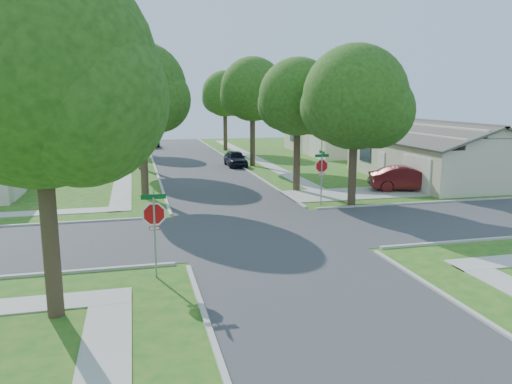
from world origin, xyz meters
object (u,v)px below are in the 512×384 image
object	(u,v)px
tree_e_near	(298,101)
tree_w_far	(137,100)
stop_sign_sw	(154,218)
tree_e_mid	(253,92)
tree_w_near	(142,92)
tree_sw_corner	(40,81)
tree_e_far	(225,96)
house_nw_far	(20,142)
tree_w_mid	(139,89)
car_driveway	(407,179)
tree_ne_corner	(356,102)
house_ne_far	(338,138)
car_curb_west	(151,141)
car_curb_east	(235,158)
house_ne_near	(436,158)
stop_sign_ne	(322,168)

from	to	relation	value
tree_e_near	tree_w_far	bearing A→B (deg)	110.61
stop_sign_sw	tree_e_near	size ratio (longest dim) A/B	0.36
tree_e_mid	tree_w_near	size ratio (longest dim) A/B	1.03
tree_w_near	tree_sw_corner	size ratio (longest dim) A/B	0.94
tree_e_near	tree_e_far	bearing A→B (deg)	90.00
tree_w_near	house_nw_far	world-z (taller)	tree_w_near
tree_w_mid	tree_e_far	bearing A→B (deg)	54.15
car_driveway	tree_ne_corner	bearing A→B (deg)	136.23
house_nw_far	house_ne_far	bearing A→B (deg)	-5.36
car_curb_west	tree_w_far	bearing A→B (deg)	75.38
tree_w_mid	car_curb_east	world-z (taller)	tree_w_mid
tree_e_near	tree_e_far	xyz separation A→B (m)	(0.00, 25.00, 0.34)
tree_e_near	tree_ne_corner	size ratio (longest dim) A/B	0.96
tree_w_mid	house_ne_far	world-z (taller)	tree_w_mid
stop_sign_sw	tree_sw_corner	xyz separation A→B (m)	(-2.74, -2.29, 4.23)
tree_e_far	car_curb_west	xyz separation A→B (m)	(-7.95, 6.29, -5.33)
tree_w_mid	tree_ne_corner	xyz separation A→B (m)	(11.00, -16.80, -0.90)
tree_w_far	car_curb_east	bearing A→B (deg)	-58.78
car_curb_east	car_curb_west	bearing A→B (deg)	108.55
tree_ne_corner	house_ne_far	size ratio (longest dim) A/B	0.64
house_nw_far	car_curb_east	distance (m)	22.11
house_ne_near	house_nw_far	world-z (taller)	same
tree_e_far	tree_e_mid	bearing A→B (deg)	-89.98
stop_sign_ne	tree_e_mid	bearing A→B (deg)	89.80
tree_ne_corner	house_nw_far	world-z (taller)	tree_ne_corner
tree_e_mid	car_driveway	size ratio (longest dim) A/B	1.95
stop_sign_sw	tree_ne_corner	xyz separation A→B (m)	(11.06, 8.91, 3.56)
house_ne_far	car_curb_east	bearing A→B (deg)	-148.17
tree_w_mid	tree_sw_corner	bearing A→B (deg)	-95.70
tree_w_far	car_curb_west	size ratio (longest dim) A/B	1.81
car_driveway	car_curb_west	xyz separation A→B (m)	(-14.70, 33.02, -0.13)
house_ne_far	tree_e_far	bearing A→B (deg)	155.97
house_ne_far	house_ne_near	bearing A→B (deg)	-90.00
tree_w_near	tree_e_near	bearing A→B (deg)	-0.00
tree_w_near	house_ne_near	world-z (taller)	tree_w_near
stop_sign_ne	house_nw_far	size ratio (longest dim) A/B	0.22
tree_ne_corner	car_driveway	xyz separation A→B (m)	(5.14, 3.07, -4.81)
car_driveway	tree_e_near	bearing A→B (deg)	91.02
tree_e_far	car_curb_east	world-z (taller)	tree_e_far
tree_w_far	tree_sw_corner	xyz separation A→B (m)	(-2.78, -41.00, 0.76)
tree_e_near	house_ne_near	size ratio (longest dim) A/B	0.61
tree_w_mid	car_curb_east	distance (m)	9.76
tree_ne_corner	tree_w_mid	bearing A→B (deg)	123.22
tree_w_mid	tree_ne_corner	world-z (taller)	tree_w_mid
tree_e_far	tree_ne_corner	bearing A→B (deg)	-86.91
tree_sw_corner	house_ne_near	world-z (taller)	tree_sw_corner
tree_e_mid	house_ne_far	distance (m)	14.58
house_ne_far	car_curb_west	bearing A→B (deg)	149.51
house_nw_far	tree_w_far	bearing A→B (deg)	10.05
stop_sign_sw	tree_e_near	xyz separation A→B (m)	(9.45, 13.71, 3.61)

